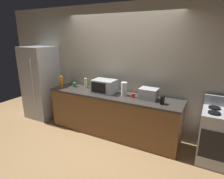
{
  "coord_description": "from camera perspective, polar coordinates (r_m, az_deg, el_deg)",
  "views": [
    {
      "loc": [
        1.75,
        -2.87,
        2.09
      ],
      "look_at": [
        0.0,
        0.4,
        1.0
      ],
      "focal_mm": 30.35,
      "sensor_mm": 36.0,
      "label": 1
    }
  ],
  "objects": [
    {
      "name": "mug_red",
      "position": [
        3.7,
        6.47,
        -1.77
      ],
      "size": [
        0.08,
        0.08,
        0.09
      ],
      "primitive_type": "cylinder",
      "color": "red",
      "rests_on": "counter_run"
    },
    {
      "name": "counter_run",
      "position": [
        4.05,
        0.0,
        -7.46
      ],
      "size": [
        2.84,
        0.64,
        0.9
      ],
      "color": "brown",
      "rests_on": "ground_plane"
    },
    {
      "name": "toaster_oven",
      "position": [
        3.64,
        10.96,
        -1.27
      ],
      "size": [
        0.34,
        0.26,
        0.21
      ],
      "primitive_type": "cube",
      "color": "#B7BABF",
      "rests_on": "counter_run"
    },
    {
      "name": "paper_towel_roll",
      "position": [
        3.79,
        3.65,
        0.2
      ],
      "size": [
        0.12,
        0.12,
        0.27
      ],
      "primitive_type": "cylinder",
      "color": "white",
      "rests_on": "counter_run"
    },
    {
      "name": "bottle_dish_soap",
      "position": [
        4.53,
        -15.03,
        2.31
      ],
      "size": [
        0.08,
        0.08,
        0.26
      ],
      "primitive_type": "cylinder",
      "color": "orange",
      "rests_on": "counter_run"
    },
    {
      "name": "cordless_phone",
      "position": [
        3.45,
        14.95,
        -3.03
      ],
      "size": [
        0.05,
        0.11,
        0.15
      ],
      "primitive_type": "cube",
      "rotation": [
        0.0,
        0.0,
        -0.04
      ],
      "color": "black",
      "rests_on": "counter_run"
    },
    {
      "name": "ground_plane",
      "position": [
        3.96,
        -2.84,
        -15.52
      ],
      "size": [
        8.0,
        8.0,
        0.0
      ],
      "primitive_type": "plane",
      "color": "#A87F51"
    },
    {
      "name": "stove_range",
      "position": [
        3.66,
        29.54,
        -12.36
      ],
      "size": [
        0.6,
        0.61,
        1.08
      ],
      "color": "#B7BABF",
      "rests_on": "ground_plane"
    },
    {
      "name": "bottle_hand_soap",
      "position": [
        4.4,
        -7.95,
        1.99
      ],
      "size": [
        0.07,
        0.07,
        0.22
      ],
      "primitive_type": "cylinder",
      "color": "beige",
      "rests_on": "counter_run"
    },
    {
      "name": "refrigerator",
      "position": [
        5.15,
        -20.54,
        1.97
      ],
      "size": [
        0.72,
        0.73,
        1.8
      ],
      "color": "#B7BABF",
      "rests_on": "ground_plane"
    },
    {
      "name": "mug_green",
      "position": [
        4.52,
        -11.19,
        1.44
      ],
      "size": [
        0.08,
        0.08,
        0.1
      ],
      "primitive_type": "cylinder",
      "color": "#2D8C47",
      "rests_on": "counter_run"
    },
    {
      "name": "microwave",
      "position": [
        3.99,
        -2.34,
        1.05
      ],
      "size": [
        0.48,
        0.35,
        0.27
      ],
      "color": "#B7BABF",
      "rests_on": "counter_run"
    },
    {
      "name": "back_wall",
      "position": [
        4.14,
        2.7,
        6.07
      ],
      "size": [
        6.4,
        0.1,
        2.7
      ],
      "primitive_type": "cube",
      "color": "#B2A893",
      "rests_on": "ground_plane"
    }
  ]
}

